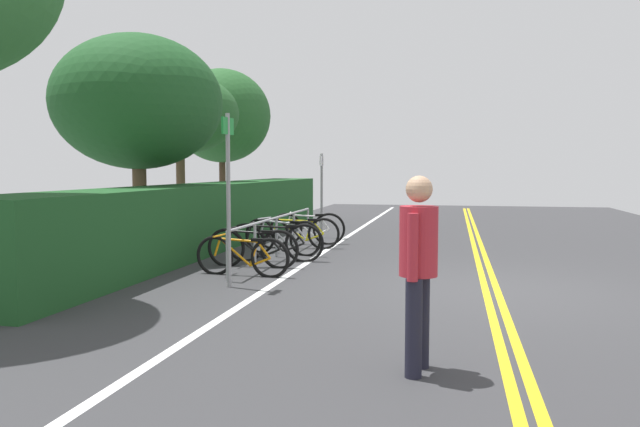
# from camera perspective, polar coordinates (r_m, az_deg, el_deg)

# --- Properties ---
(ground_plane) EXTENTS (39.81, 12.30, 0.05)m
(ground_plane) POSITION_cam_1_polar(r_m,az_deg,el_deg) (9.08, 15.65, -7.01)
(ground_plane) COLOR #353538
(centre_line_yellow_inner) EXTENTS (35.83, 0.10, 0.00)m
(centre_line_yellow_inner) POSITION_cam_1_polar(r_m,az_deg,el_deg) (9.08, 16.16, -6.84)
(centre_line_yellow_inner) COLOR gold
(centre_line_yellow_inner) RESTS_ON ground_plane
(centre_line_yellow_outer) EXTENTS (35.83, 0.10, 0.00)m
(centre_line_yellow_outer) POSITION_cam_1_polar(r_m,az_deg,el_deg) (9.07, 15.14, -6.83)
(centre_line_yellow_outer) COLOR gold
(centre_line_yellow_outer) RESTS_ON ground_plane
(bike_lane_stripe_white) EXTENTS (35.83, 0.12, 0.00)m
(bike_lane_stripe_white) POSITION_cam_1_polar(r_m,az_deg,el_deg) (9.42, -3.85, -6.28)
(bike_lane_stripe_white) COLOR white
(bike_lane_stripe_white) RESTS_ON ground_plane
(bike_rack) EXTENTS (5.31, 0.05, 0.79)m
(bike_rack) POSITION_cam_1_polar(r_m,az_deg,el_deg) (11.84, -4.08, -1.28)
(bike_rack) COLOR #9EA0A5
(bike_rack) RESTS_ON ground_plane
(bicycle_0) EXTENTS (0.46, 1.62, 0.68)m
(bicycle_0) POSITION_cam_1_polar(r_m,az_deg,el_deg) (9.90, -7.26, -3.96)
(bicycle_0) COLOR black
(bicycle_0) RESTS_ON ground_plane
(bicycle_1) EXTENTS (0.46, 1.68, 0.72)m
(bicycle_1) POSITION_cam_1_polar(r_m,az_deg,el_deg) (10.74, -6.29, -3.20)
(bicycle_1) COLOR black
(bicycle_1) RESTS_ON ground_plane
(bicycle_2) EXTENTS (0.46, 1.82, 0.75)m
(bicycle_2) POSITION_cam_1_polar(r_m,az_deg,el_deg) (11.36, -4.20, -2.69)
(bicycle_2) COLOR black
(bicycle_2) RESTS_ON ground_plane
(bicycle_3) EXTENTS (0.62, 1.74, 0.75)m
(bicycle_3) POSITION_cam_1_polar(r_m,az_deg,el_deg) (12.29, -3.53, -2.17)
(bicycle_3) COLOR black
(bicycle_3) RESTS_ON ground_plane
(bicycle_4) EXTENTS (0.47, 1.77, 0.71)m
(bicycle_4) POSITION_cam_1_polar(r_m,az_deg,el_deg) (13.13, -2.03, -1.83)
(bicycle_4) COLOR black
(bicycle_4) RESTS_ON ground_plane
(bicycle_5) EXTENTS (0.54, 1.68, 0.76)m
(bicycle_5) POSITION_cam_1_polar(r_m,az_deg,el_deg) (13.83, -1.16, -1.42)
(bicycle_5) COLOR black
(bicycle_5) RESTS_ON ground_plane
(pedestrian) EXTENTS (0.48, 0.32, 1.66)m
(pedestrian) POSITION_cam_1_polar(r_m,az_deg,el_deg) (5.18, 9.15, -4.34)
(pedestrian) COLOR #1E1E2D
(pedestrian) RESTS_ON ground_plane
(sign_post_near) EXTENTS (0.36, 0.06, 2.50)m
(sign_post_near) POSITION_cam_1_polar(r_m,az_deg,el_deg) (8.85, -8.54, 2.70)
(sign_post_near) COLOR gray
(sign_post_near) RESTS_ON ground_plane
(sign_post_far) EXTENTS (0.36, 0.06, 2.08)m
(sign_post_far) POSITION_cam_1_polar(r_m,az_deg,el_deg) (15.07, 0.16, 2.50)
(sign_post_far) COLOR gray
(sign_post_far) RESTS_ON ground_plane
(hedge_backdrop) EXTENTS (14.26, 1.31, 1.38)m
(hedge_backdrop) POSITION_cam_1_polar(r_m,az_deg,el_deg) (13.88, -9.94, -0.08)
(hedge_backdrop) COLOR #1C4C21
(hedge_backdrop) RESTS_ON ground_plane
(tree_mid) EXTENTS (3.34, 3.34, 4.36)m
(tree_mid) POSITION_cam_1_polar(r_m,az_deg,el_deg) (12.86, -16.62, 9.85)
(tree_mid) COLOR brown
(tree_mid) RESTS_ON ground_plane
(tree_far_right) EXTENTS (3.08, 3.08, 4.19)m
(tree_far_right) POSITION_cam_1_polar(r_m,az_deg,el_deg) (16.55, -12.95, 9.02)
(tree_far_right) COLOR brown
(tree_far_right) RESTS_ON ground_plane
(tree_extra) EXTENTS (3.13, 3.13, 4.88)m
(tree_extra) POSITION_cam_1_polar(r_m,az_deg,el_deg) (20.09, -9.15, 8.95)
(tree_extra) COLOR #473323
(tree_extra) RESTS_ON ground_plane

